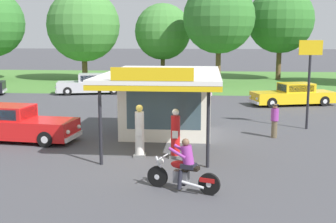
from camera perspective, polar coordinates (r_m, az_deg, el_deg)
ground_plane at (r=16.28m, az=-4.18°, el=-6.16°), size 300.00×300.00×0.00m
grass_verge_strip at (r=45.74m, az=1.95°, el=4.15°), size 120.00×24.00×0.01m
service_station_kiosk at (r=19.54m, az=-0.21°, el=1.82°), size 4.64×7.49×3.46m
gas_pump_nearside at (r=16.32m, az=-3.73°, el=-2.84°), size 0.44×0.44×1.98m
gas_pump_offside at (r=16.18m, az=0.98°, el=-3.16°), size 0.44×0.44×1.85m
motorcycle_with_rider at (r=12.77m, az=2.11°, el=-7.58°), size 2.18×0.96×1.58m
featured_classic_sedan at (r=20.01m, az=-19.48°, el=-1.64°), size 5.57×2.30×1.54m
parked_car_back_row_far_left at (r=29.90m, az=16.07°, el=2.07°), size 5.79×3.16×1.46m
parked_car_back_row_centre at (r=32.56m, az=1.33°, el=3.15°), size 5.11×2.40×1.56m
parked_car_back_row_centre_right at (r=35.07m, az=-10.00°, el=3.48°), size 5.65×3.03×1.59m
bystander_leaning_by_kiosk at (r=19.95m, az=13.77°, el=-1.07°), size 0.34×0.34×1.53m
tree_oak_left at (r=47.33m, az=14.57°, el=11.36°), size 6.82×6.82×9.59m
tree_oak_far_right at (r=46.28m, az=-10.91°, el=10.91°), size 7.43×7.43×9.35m
tree_oak_far_left at (r=42.02m, az=6.59°, el=11.99°), size 6.75×6.75×9.63m
tree_oak_right at (r=47.25m, az=-0.76°, el=10.20°), size 5.95×5.95×7.98m
roadside_pole_sign at (r=22.06m, az=18.05°, el=5.40°), size 1.10×0.12×4.30m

